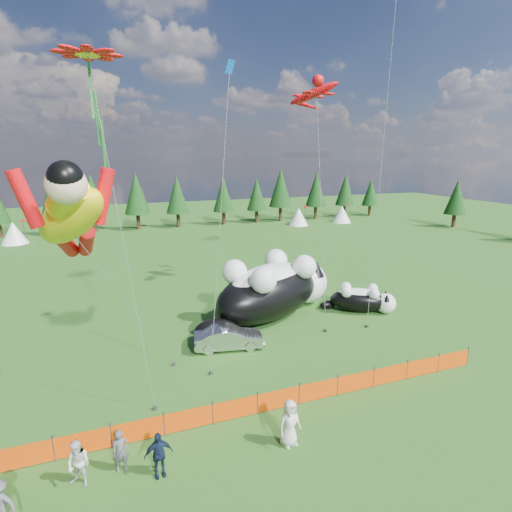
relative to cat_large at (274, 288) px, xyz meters
The scene contains 16 objects.
ground 8.22m from the cat_large, 119.49° to the right, with size 160.00×160.00×0.00m, color #0E370A.
safety_fence 10.79m from the cat_large, 111.54° to the right, with size 22.06×0.06×1.10m.
tree_line 38.32m from the cat_large, 95.88° to the left, with size 90.00×4.00×8.00m, color black, non-canonical shape.
festival_tents 33.82m from the cat_large, 77.92° to the left, with size 50.00×3.20×2.80m, color white, non-canonical shape.
cat_large is the anchor object (origin of this frame).
cat_small 6.53m from the cat_large, 12.78° to the right, with size 4.90×3.71×1.96m.
car 5.83m from the cat_large, 140.20° to the right, with size 1.41×4.05×1.33m, color silver.
spectator_a 15.50m from the cat_large, 133.33° to the right, with size 0.58×0.38×1.59m, color #4F4E53.
spectator_b 16.60m from the cat_large, 136.28° to the right, with size 0.82×0.49×1.69m, color silver.
spectator_c 15.24m from the cat_large, 128.07° to the right, with size 1.00×0.51×1.71m, color #131E36.
spectator_e 12.95m from the cat_large, 109.98° to the right, with size 0.94×0.61×1.92m, color silver.
superhero_kite 15.65m from the cat_large, 145.48° to the right, with size 7.39×7.04×11.84m.
gecko_kite 15.57m from the cat_large, 44.54° to the left, with size 6.51×12.07×18.20m.
flower_kite 17.40m from the cat_large, 152.17° to the right, with size 3.57×4.38×15.11m.
diamond_kite_a 13.36m from the cat_large, 148.41° to the right, with size 3.02×4.37×16.47m.
diamond_kite_b 20.91m from the cat_large, ahead, with size 5.45×6.23×23.17m.
Camera 1 is at (-6.31, -17.25, 11.00)m, focal length 28.00 mm.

